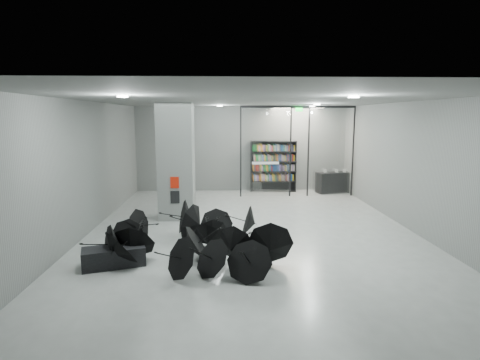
{
  "coord_description": "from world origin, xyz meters",
  "views": [
    {
      "loc": [
        -0.86,
        -11.61,
        3.55
      ],
      "look_at": [
        -0.3,
        1.5,
        1.4
      ],
      "focal_mm": 29.27,
      "sensor_mm": 36.0,
      "label": 1
    }
  ],
  "objects_px": {
    "bench": "(114,257)",
    "umbrella_cluster": "(188,244)",
    "column": "(176,161)",
    "bookshelf": "(273,166)",
    "shop_counter": "(334,182)"
  },
  "relations": [
    {
      "from": "column",
      "to": "bookshelf",
      "type": "xyz_separation_m",
      "value": [
        4.02,
        4.75,
        -0.8
      ]
    },
    {
      "from": "bench",
      "to": "shop_counter",
      "type": "distance_m",
      "value": 11.75
    },
    {
      "from": "bench",
      "to": "shop_counter",
      "type": "xyz_separation_m",
      "value": [
        7.79,
        8.8,
        0.25
      ]
    },
    {
      "from": "column",
      "to": "umbrella_cluster",
      "type": "relative_size",
      "value": 0.8
    },
    {
      "from": "column",
      "to": "bookshelf",
      "type": "bearing_deg",
      "value": 49.77
    },
    {
      "from": "column",
      "to": "umbrella_cluster",
      "type": "bearing_deg",
      "value": -79.69
    },
    {
      "from": "bookshelf",
      "to": "shop_counter",
      "type": "xyz_separation_m",
      "value": [
        2.78,
        -0.52,
        -0.72
      ]
    },
    {
      "from": "bench",
      "to": "bookshelf",
      "type": "height_order",
      "value": "bookshelf"
    },
    {
      "from": "column",
      "to": "bench",
      "type": "bearing_deg",
      "value": -102.26
    },
    {
      "from": "umbrella_cluster",
      "to": "shop_counter",
      "type": "bearing_deg",
      "value": 53.4
    },
    {
      "from": "bench",
      "to": "umbrella_cluster",
      "type": "height_order",
      "value": "umbrella_cluster"
    },
    {
      "from": "bookshelf",
      "to": "umbrella_cluster",
      "type": "relative_size",
      "value": 0.48
    },
    {
      "from": "bookshelf",
      "to": "shop_counter",
      "type": "relative_size",
      "value": 1.49
    },
    {
      "from": "bench",
      "to": "umbrella_cluster",
      "type": "xyz_separation_m",
      "value": [
        1.71,
        0.62,
        0.08
      ]
    },
    {
      "from": "column",
      "to": "shop_counter",
      "type": "xyz_separation_m",
      "value": [
        6.79,
        4.23,
        -1.52
      ]
    }
  ]
}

